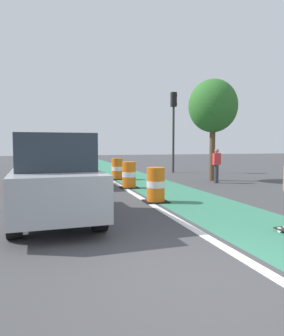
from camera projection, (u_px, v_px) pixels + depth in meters
The scene contains 11 objects.
ground_plane at pixel (208, 279), 4.30m from camera, with size 100.00×100.00×0.00m, color #424244.
bike_lane_strip at pixel (140, 179), 16.46m from camera, with size 2.50×80.00×0.01m, color #387F60.
lane_divider_stripe at pixel (111, 180), 16.04m from camera, with size 0.20×80.00×0.01m, color silver.
parked_suv_nearest at pixel (54, 176), 7.68m from camera, with size 2.08×4.68×2.04m.
parked_suv_second at pixel (51, 162), 13.69m from camera, with size 2.04×4.66×2.04m.
traffic_barrel_front at pixel (156, 185), 9.98m from camera, with size 0.73×0.73×1.09m.
traffic_barrel_mid at pixel (129, 175), 13.23m from camera, with size 0.73×0.73×1.09m.
traffic_barrel_back at pixel (117, 169), 16.47m from camera, with size 0.73×0.73×1.09m.
traffic_light_corner at pixel (174, 118), 20.35m from camera, with size 0.41×0.32×5.10m.
pedestrian_crossing at pixel (217, 165), 14.92m from camera, with size 0.34×0.20×1.61m.
street_tree_sidewalk at pixel (213, 106), 15.72m from camera, with size 2.40×2.40×5.00m.
Camera 1 is at (-2.00, -3.77, 1.81)m, focal length 34.20 mm.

